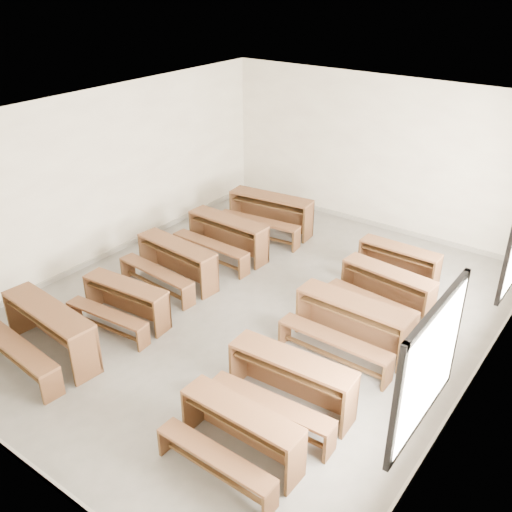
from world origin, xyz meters
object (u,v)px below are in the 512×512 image
Objects in this scene: desk_set_3 at (226,234)px; desk_set_7 at (351,322)px; desk_set_6 at (289,380)px; desk_set_1 at (125,300)px; desk_set_9 at (398,262)px; desk_set_2 at (175,260)px; desk_set_4 at (270,211)px; desk_set_5 at (239,431)px; desk_set_0 at (47,329)px; desk_set_8 at (386,287)px.

desk_set_7 reaches higher than desk_set_3.
desk_set_6 is at bearing -90.02° from desk_set_7.
desk_set_1 reaches higher than desk_set_9.
desk_set_3 reaches higher than desk_set_1.
desk_set_2 is 2.73m from desk_set_4.
desk_set_5 is 0.90× the size of desk_set_6.
desk_set_7 is at bearing 6.01° from desk_set_2.
desk_set_0 is 1.07× the size of desk_set_7.
desk_set_2 is (-0.02, 2.68, -0.03)m from desk_set_0.
desk_set_8 reaches higher than desk_set_9.
desk_set_7 is (0.02, 1.61, 0.01)m from desk_set_6.
desk_set_9 is at bearing 47.24° from desk_set_1.
desk_set_0 is 5.28m from desk_set_8.
desk_set_3 is 1.12× the size of desk_set_5.
desk_set_3 is at bearing 91.58° from desk_set_2.
desk_set_0 is at bearing -177.48° from desk_set_5.
desk_set_1 is 0.94× the size of desk_set_8.
desk_set_3 is at bearing -173.66° from desk_set_8.
desk_set_0 is at bearing -123.92° from desk_set_8.
desk_set_4 reaches higher than desk_set_6.
desk_set_5 is (3.29, -5.29, -0.07)m from desk_set_4.
desk_set_8 is (-0.02, 2.90, -0.03)m from desk_set_6.
desk_set_4 is at bearing 91.76° from desk_set_2.
desk_set_1 is 3.20m from desk_set_6.
desk_set_7 is at bearing -45.29° from desk_set_4.
desk_set_1 is 3.54m from desk_set_7.
desk_set_0 reaches higher than desk_set_2.
desk_set_2 is at bearing -152.00° from desk_set_8.
desk_set_5 is 0.89× the size of desk_set_7.
desk_set_5 is at bearing -64.86° from desk_set_4.
desk_set_1 is 0.89× the size of desk_set_7.
desk_set_2 is 3.75m from desk_set_6.
desk_set_2 is 0.99× the size of desk_set_7.
desk_set_3 is 0.91× the size of desk_set_4.
desk_set_6 reaches higher than desk_set_1.
desk_set_6 reaches higher than desk_set_2.
desk_set_4 is at bearing 174.24° from desk_set_9.
desk_set_4 is 4.23m from desk_set_7.
desk_set_2 is at bearing 152.90° from desk_set_6.
desk_set_3 is at bearing 94.21° from desk_set_0.
desk_set_8 is (3.18, 2.78, 0.02)m from desk_set_1.
desk_set_4 is at bearing 86.42° from desk_set_1.
desk_set_1 is at bearing 174.68° from desk_set_6.
desk_set_7 is 1.06× the size of desk_set_8.
desk_set_5 is at bearing -93.27° from desk_set_6.
desk_set_6 is at bearing 23.66° from desk_set_0.
desk_set_0 reaches higher than desk_set_8.
desk_set_0 is 1.29m from desk_set_1.
desk_set_9 is (-0.25, 4.95, -0.02)m from desk_set_5.
desk_set_0 is 1.13× the size of desk_set_8.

